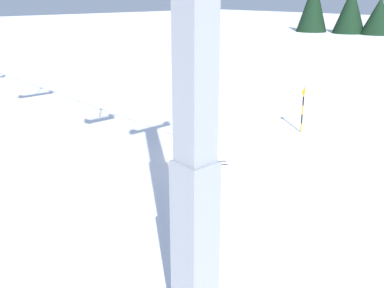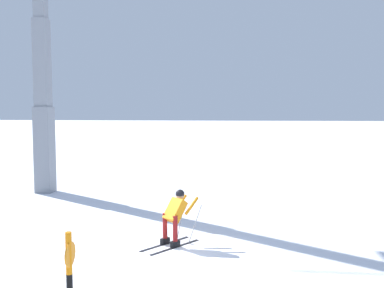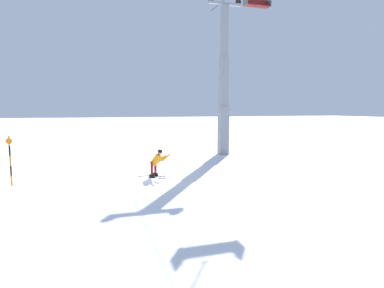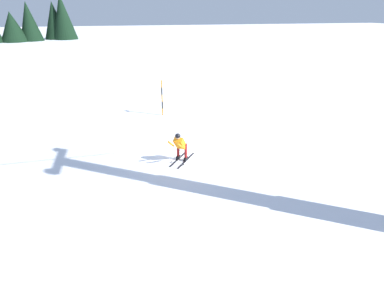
% 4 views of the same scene
% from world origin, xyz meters
% --- Properties ---
extents(ground_plane, '(260.00, 260.00, 0.00)m').
position_xyz_m(ground_plane, '(0.00, 0.00, 0.00)').
color(ground_plane, white).
extents(skier_carving_main, '(1.58, 1.78, 1.66)m').
position_xyz_m(skier_carving_main, '(0.42, 1.12, 0.88)').
color(skier_carving_main, black).
rests_on(skier_carving_main, ground_plane).
extents(trail_marker_pole, '(0.07, 0.28, 2.38)m').
position_xyz_m(trail_marker_pole, '(0.20, -5.79, 1.27)').
color(trail_marker_pole, orange).
rests_on(trail_marker_pole, ground_plane).
extents(tree_line_ridge, '(26.64, 14.00, 9.90)m').
position_xyz_m(tree_line_ridge, '(24.09, -64.05, 4.19)').
color(tree_line_ridge, black).
rests_on(tree_line_ridge, ground_plane).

